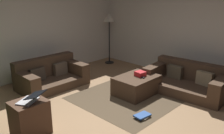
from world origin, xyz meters
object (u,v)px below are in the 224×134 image
at_px(gift_box, 140,74).
at_px(tv_remote, 142,77).
at_px(side_table, 30,118).
at_px(laptop, 31,99).
at_px(couch_right, 188,81).
at_px(ottoman, 136,85).
at_px(corner_lamp, 109,21).
at_px(couch_left, 50,76).
at_px(book_stack, 143,116).

xyz_separation_m(gift_box, tv_remote, (-0.06, -0.09, -0.04)).
bearing_deg(gift_box, side_table, 174.55).
distance_m(tv_remote, laptop, 2.45).
height_order(couch_right, tv_remote, couch_right).
distance_m(ottoman, corner_lamp, 2.75).
bearing_deg(gift_box, tv_remote, -123.55).
xyz_separation_m(couch_right, corner_lamp, (0.39, 2.88, 1.07)).
distance_m(couch_right, laptop, 3.46).
bearing_deg(laptop, couch_right, -15.23).
relative_size(couch_left, ottoman, 1.67).
height_order(gift_box, corner_lamp, corner_lamp).
bearing_deg(book_stack, tv_remote, 39.52).
xyz_separation_m(couch_left, tv_remote, (1.09, -1.90, 0.16)).
distance_m(ottoman, book_stack, 1.09).
relative_size(book_stack, corner_lamp, 0.20).
bearing_deg(couch_right, ottoman, 47.57).
bearing_deg(ottoman, tv_remote, -74.76).
distance_m(ottoman, laptop, 2.44).
distance_m(laptop, corner_lamp, 4.26).
xyz_separation_m(couch_left, side_table, (-1.36, -1.57, 0.03)).
bearing_deg(couch_right, corner_lamp, -11.54).
distance_m(ottoman, tv_remote, 0.25).
bearing_deg(corner_lamp, side_table, -152.71).
xyz_separation_m(gift_box, laptop, (-2.48, 0.19, 0.17)).
height_order(couch_right, gift_box, couch_right).
bearing_deg(book_stack, laptop, 150.45).
bearing_deg(book_stack, corner_lamp, 54.54).
distance_m(gift_box, side_table, 2.53).
xyz_separation_m(ottoman, book_stack, (-0.75, -0.76, -0.17)).
distance_m(couch_right, gift_box, 1.12).
relative_size(ottoman, book_stack, 3.00).
bearing_deg(gift_box, couch_left, 122.46).
height_order(ottoman, corner_lamp, corner_lamp).
distance_m(couch_left, ottoman, 2.08).
relative_size(gift_box, side_table, 0.35).
xyz_separation_m(ottoman, laptop, (-2.39, 0.17, 0.42)).
bearing_deg(couch_right, side_table, 70.23).
height_order(couch_left, ottoman, couch_left).
bearing_deg(laptop, side_table, 118.90).
relative_size(tv_remote, book_stack, 0.51).
bearing_deg(corner_lamp, tv_remote, -119.62).
relative_size(couch_right, corner_lamp, 1.17).
xyz_separation_m(ottoman, gift_box, (0.09, -0.03, 0.25)).
bearing_deg(side_table, laptop, -61.10).
relative_size(couch_right, tv_remote, 11.31).
distance_m(laptop, book_stack, 1.98).
bearing_deg(ottoman, couch_left, 120.75).
distance_m(couch_left, laptop, 2.13).
xyz_separation_m(couch_left, ottoman, (1.06, -1.78, -0.05)).
bearing_deg(laptop, ottoman, -3.96).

